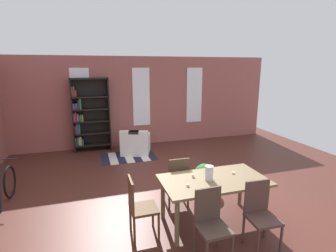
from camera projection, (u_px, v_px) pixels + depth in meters
ground_plane at (181, 196)px, 5.15m from camera, size 10.27×10.27×0.00m
back_wall_brick at (141, 101)px, 8.41m from camera, size 8.90×0.12×2.84m
window_pane_0 at (81, 99)px, 7.78m from camera, size 0.55×0.02×1.85m
window_pane_1 at (141, 97)px, 8.32m from camera, size 0.55×0.02×1.85m
window_pane_2 at (194, 95)px, 8.85m from camera, size 0.55×0.02×1.85m
dining_table at (214, 184)px, 4.14m from camera, size 1.69×0.92×0.77m
vase_on_table at (209, 173)px, 4.07m from camera, size 0.13×0.13×0.23m
tealight_candle_0 at (193, 176)px, 4.18m from camera, size 0.04×0.04×0.05m
tealight_candle_1 at (188, 185)px, 3.86m from camera, size 0.04×0.04×0.03m
tealight_candle_2 at (233, 173)px, 4.32m from camera, size 0.04×0.04×0.03m
dining_chair_head_left at (139, 206)px, 3.82m from camera, size 0.40×0.40×0.95m
dining_chair_far_left at (177, 180)px, 4.71m from camera, size 0.40×0.40×0.95m
dining_chair_near_right at (260, 212)px, 3.65m from camera, size 0.42×0.42×0.95m
dining_chair_near_left at (211, 222)px, 3.43m from camera, size 0.41×0.41×0.95m
bookshelf_tall at (89, 115)px, 7.77m from camera, size 1.09×0.33×2.20m
armchair_white at (136, 144)px, 7.67m from camera, size 1.01×1.01×0.75m
bicycle_second at (1, 192)px, 4.64m from camera, size 0.44×1.61×0.87m
potted_plant_by_shelf at (205, 176)px, 5.34m from camera, size 0.44×0.44×0.57m
striped_rug at (129, 157)px, 7.41m from camera, size 1.53×1.02×0.01m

